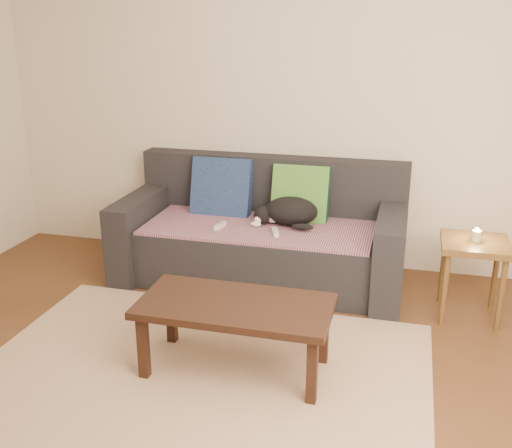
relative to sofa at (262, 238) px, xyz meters
name	(u,v)px	position (x,y,z in m)	size (l,w,h in m)	color
ground	(190,392)	(0.00, -1.57, -0.31)	(4.50, 4.50, 0.00)	brown
back_wall	(276,99)	(0.00, 0.43, 0.99)	(4.50, 0.04, 2.60)	beige
sofa	(262,238)	(0.00, 0.00, 0.00)	(2.10, 0.94, 0.87)	#232328
throw_blanket	(259,227)	(0.00, -0.09, 0.12)	(1.66, 0.74, 0.02)	#422546
cushion_navy	(222,188)	(-0.37, 0.17, 0.32)	(0.47, 0.12, 0.47)	#11184A
cushion_green	(300,194)	(0.25, 0.17, 0.32)	(0.43, 0.11, 0.43)	#0B4B37
cat	(289,212)	(0.20, 0.00, 0.23)	(0.52, 0.41, 0.21)	black
wii_remote_a	(220,226)	(-0.26, -0.21, 0.15)	(0.15, 0.04, 0.03)	white
wii_remote_b	(275,232)	(0.16, -0.24, 0.15)	(0.15, 0.04, 0.03)	white
side_table	(474,255)	(1.48, -0.28, 0.13)	(0.42, 0.42, 0.53)	brown
candle	(476,236)	(1.48, -0.28, 0.26)	(0.06, 0.06, 0.09)	beige
rug	(199,375)	(0.00, -1.42, -0.30)	(2.50, 1.80, 0.01)	tan
coffee_table	(235,312)	(0.18, -1.31, 0.06)	(1.05, 0.52, 0.42)	black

